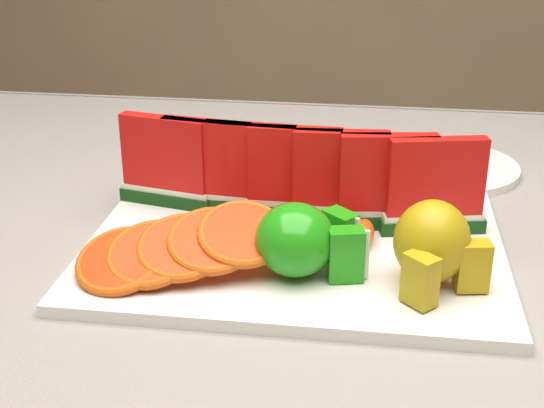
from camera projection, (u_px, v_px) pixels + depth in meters
name	position (u px, v px, depth m)	size (l,w,h in m)	color
table	(248.00, 340.00, 0.79)	(1.40, 0.90, 0.75)	#442E18
tablecloth	(247.00, 288.00, 0.76)	(1.53, 1.03, 0.20)	slate
platter	(295.00, 246.00, 0.74)	(0.40, 0.30, 0.01)	silver
apple_cluster	(303.00, 241.00, 0.67)	(0.11, 0.09, 0.07)	#189613
pear_cluster	(434.00, 245.00, 0.65)	(0.09, 0.10, 0.07)	#9E7115
side_plate	(445.00, 167.00, 0.94)	(0.22, 0.22, 0.01)	silver
fork	(163.00, 174.00, 0.93)	(0.06, 0.19, 0.00)	silver
watermelon_row	(295.00, 176.00, 0.77)	(0.39, 0.07, 0.10)	#0C3508
orange_fan_front	(182.00, 247.00, 0.67)	(0.20, 0.13, 0.05)	red
orange_fan_back	(285.00, 174.00, 0.85)	(0.28, 0.10, 0.04)	red
tangerine_segments	(283.00, 225.00, 0.74)	(0.18, 0.06, 0.02)	orange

